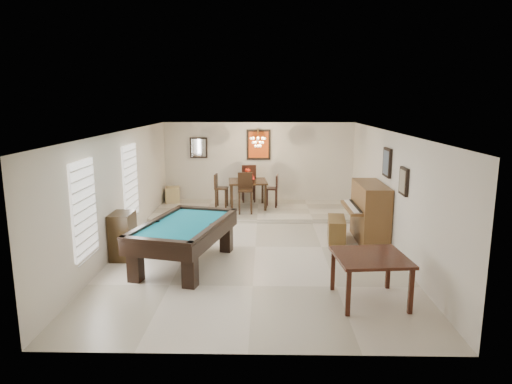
{
  "coord_description": "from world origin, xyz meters",
  "views": [
    {
      "loc": [
        0.22,
        -9.94,
        3.26
      ],
      "look_at": [
        0.0,
        0.6,
        1.15
      ],
      "focal_mm": 32.0,
      "sensor_mm": 36.0,
      "label": 1
    }
  ],
  "objects_px": {
    "dining_table": "(248,192)",
    "flower_vase": "(248,172)",
    "pool_table": "(185,244)",
    "chandelier": "(258,138)",
    "dining_chair_north": "(249,183)",
    "apothecary_chest": "(123,236)",
    "dining_chair_south": "(245,193)",
    "upright_piano": "(363,212)",
    "piano_bench": "(336,230)",
    "corner_bench": "(173,195)",
    "square_table": "(370,278)",
    "dining_chair_east": "(271,191)",
    "dining_chair_west": "(221,191)"
  },
  "relations": [
    {
      "from": "piano_bench",
      "to": "dining_chair_north",
      "type": "distance_m",
      "value": 4.38
    },
    {
      "from": "dining_chair_west",
      "to": "corner_bench",
      "type": "bearing_deg",
      "value": 72.45
    },
    {
      "from": "pool_table",
      "to": "upright_piano",
      "type": "height_order",
      "value": "upright_piano"
    },
    {
      "from": "pool_table",
      "to": "upright_piano",
      "type": "xyz_separation_m",
      "value": [
        3.91,
        1.7,
        0.26
      ]
    },
    {
      "from": "dining_table",
      "to": "dining_chair_north",
      "type": "bearing_deg",
      "value": 90.3
    },
    {
      "from": "flower_vase",
      "to": "chandelier",
      "type": "height_order",
      "value": "chandelier"
    },
    {
      "from": "square_table",
      "to": "dining_chair_west",
      "type": "relative_size",
      "value": 1.14
    },
    {
      "from": "square_table",
      "to": "piano_bench",
      "type": "relative_size",
      "value": 1.14
    },
    {
      "from": "pool_table",
      "to": "chandelier",
      "type": "bearing_deg",
      "value": 85.92
    },
    {
      "from": "square_table",
      "to": "dining_table",
      "type": "distance_m",
      "value": 6.65
    },
    {
      "from": "pool_table",
      "to": "corner_bench",
      "type": "bearing_deg",
      "value": 117.47
    },
    {
      "from": "flower_vase",
      "to": "corner_bench",
      "type": "height_order",
      "value": "flower_vase"
    },
    {
      "from": "dining_table",
      "to": "dining_chair_north",
      "type": "distance_m",
      "value": 0.8
    },
    {
      "from": "dining_chair_south",
      "to": "dining_chair_north",
      "type": "xyz_separation_m",
      "value": [
        0.03,
        1.53,
        0.03
      ]
    },
    {
      "from": "dining_chair_north",
      "to": "dining_chair_west",
      "type": "height_order",
      "value": "dining_chair_north"
    },
    {
      "from": "corner_bench",
      "to": "dining_table",
      "type": "bearing_deg",
      "value": -15.12
    },
    {
      "from": "square_table",
      "to": "piano_bench",
      "type": "distance_m",
      "value": 3.3
    },
    {
      "from": "dining_table",
      "to": "dining_chair_east",
      "type": "distance_m",
      "value": 0.71
    },
    {
      "from": "square_table",
      "to": "chandelier",
      "type": "bearing_deg",
      "value": 107.89
    },
    {
      "from": "apothecary_chest",
      "to": "upright_piano",
      "type": "bearing_deg",
      "value": 14.15
    },
    {
      "from": "dining_chair_east",
      "to": "chandelier",
      "type": "height_order",
      "value": "chandelier"
    },
    {
      "from": "piano_bench",
      "to": "flower_vase",
      "type": "bearing_deg",
      "value": 126.78
    },
    {
      "from": "chandelier",
      "to": "piano_bench",
      "type": "bearing_deg",
      "value": -55.1
    },
    {
      "from": "dining_chair_south",
      "to": "upright_piano",
      "type": "bearing_deg",
      "value": -40.52
    },
    {
      "from": "dining_chair_east",
      "to": "dining_chair_south",
      "type": "bearing_deg",
      "value": -37.84
    },
    {
      "from": "dining_chair_north",
      "to": "corner_bench",
      "type": "bearing_deg",
      "value": -2.65
    },
    {
      "from": "square_table",
      "to": "corner_bench",
      "type": "xyz_separation_m",
      "value": [
        -4.65,
        6.9,
        -0.04
      ]
    },
    {
      "from": "dining_chair_south",
      "to": "chandelier",
      "type": "bearing_deg",
      "value": 52.68
    },
    {
      "from": "pool_table",
      "to": "dining_table",
      "type": "distance_m",
      "value": 4.75
    },
    {
      "from": "piano_bench",
      "to": "dining_chair_north",
      "type": "height_order",
      "value": "dining_chair_north"
    },
    {
      "from": "apothecary_chest",
      "to": "chandelier",
      "type": "bearing_deg",
      "value": 55.55
    },
    {
      "from": "piano_bench",
      "to": "flower_vase",
      "type": "relative_size",
      "value": 3.91
    },
    {
      "from": "apothecary_chest",
      "to": "dining_chair_south",
      "type": "height_order",
      "value": "dining_chair_south"
    },
    {
      "from": "square_table",
      "to": "chandelier",
      "type": "xyz_separation_m",
      "value": [
        -1.94,
        6.03,
        1.81
      ]
    },
    {
      "from": "corner_bench",
      "to": "square_table",
      "type": "bearing_deg",
      "value": -56.04
    },
    {
      "from": "flower_vase",
      "to": "dining_chair_east",
      "type": "xyz_separation_m",
      "value": [
        0.71,
        0.05,
        -0.57
      ]
    },
    {
      "from": "pool_table",
      "to": "chandelier",
      "type": "height_order",
      "value": "chandelier"
    },
    {
      "from": "apothecary_chest",
      "to": "flower_vase",
      "type": "bearing_deg",
      "value": 60.01
    },
    {
      "from": "square_table",
      "to": "dining_chair_east",
      "type": "height_order",
      "value": "dining_chair_east"
    },
    {
      "from": "dining_chair_east",
      "to": "upright_piano",
      "type": "bearing_deg",
      "value": 41.35
    },
    {
      "from": "apothecary_chest",
      "to": "dining_chair_south",
      "type": "xyz_separation_m",
      "value": [
        2.42,
        3.52,
        0.2
      ]
    },
    {
      "from": "upright_piano",
      "to": "flower_vase",
      "type": "relative_size",
      "value": 6.48
    },
    {
      "from": "pool_table",
      "to": "piano_bench",
      "type": "bearing_deg",
      "value": 40.33
    },
    {
      "from": "dining_table",
      "to": "flower_vase",
      "type": "relative_size",
      "value": 4.39
    },
    {
      "from": "apothecary_chest",
      "to": "flower_vase",
      "type": "distance_m",
      "value": 4.96
    },
    {
      "from": "upright_piano",
      "to": "dining_chair_north",
      "type": "relative_size",
      "value": 1.38
    },
    {
      "from": "square_table",
      "to": "apothecary_chest",
      "type": "bearing_deg",
      "value": 156.98
    },
    {
      "from": "dining_table",
      "to": "flower_vase",
      "type": "distance_m",
      "value": 0.59
    },
    {
      "from": "pool_table",
      "to": "corner_bench",
      "type": "xyz_separation_m",
      "value": [
        -1.31,
        5.27,
        -0.07
      ]
    },
    {
      "from": "dining_chair_west",
      "to": "chandelier",
      "type": "relative_size",
      "value": 1.67
    }
  ]
}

